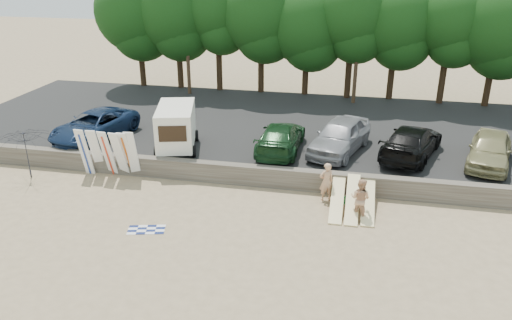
# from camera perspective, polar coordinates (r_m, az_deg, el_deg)

# --- Properties ---
(ground) EXTENTS (120.00, 120.00, 0.00)m
(ground) POSITION_cam_1_polar(r_m,az_deg,el_deg) (21.32, 4.30, -6.82)
(ground) COLOR tan
(ground) RESTS_ON ground
(seawall) EXTENTS (44.00, 0.50, 1.00)m
(seawall) POSITION_cam_1_polar(r_m,az_deg,el_deg) (23.74, 5.32, -2.25)
(seawall) COLOR #6B6356
(seawall) RESTS_ON ground
(parking_lot) EXTENTS (44.00, 14.50, 0.70)m
(parking_lot) POSITION_cam_1_polar(r_m,az_deg,el_deg) (30.73, 6.98, 3.31)
(parking_lot) COLOR #282828
(parking_lot) RESTS_ON ground
(treeline) EXTENTS (34.51, 6.79, 9.44)m
(treeline) POSITION_cam_1_polar(r_m,az_deg,el_deg) (36.21, 8.05, 16.14)
(treeline) COLOR #382616
(treeline) RESTS_ON parking_lot
(utility_poles) EXTENTS (25.80, 0.26, 9.00)m
(utility_poles) POSITION_cam_1_polar(r_m,az_deg,el_deg) (34.79, 11.63, 13.95)
(utility_poles) COLOR #473321
(utility_poles) RESTS_ON parking_lot
(box_trailer) EXTENTS (2.81, 4.01, 2.33)m
(box_trailer) POSITION_cam_1_polar(r_m,az_deg,el_deg) (26.66, -9.13, 3.90)
(box_trailer) COLOR white
(box_trailer) RESTS_ON parking_lot
(car_0) EXTENTS (3.79, 5.96, 1.53)m
(car_0) POSITION_cam_1_polar(r_m,az_deg,el_deg) (29.47, -17.97, 3.79)
(car_0) COLOR #132443
(car_0) RESTS_ON parking_lot
(car_1) EXTENTS (2.20, 5.22, 1.51)m
(car_1) POSITION_cam_1_polar(r_m,az_deg,el_deg) (26.28, 2.84, 2.60)
(car_1) COLOR #133519
(car_1) RESTS_ON parking_lot
(car_2) EXTENTS (3.54, 5.56, 1.76)m
(car_2) POSITION_cam_1_polar(r_m,az_deg,el_deg) (26.45, 9.57, 2.74)
(car_2) COLOR gray
(car_2) RESTS_ON parking_lot
(car_3) EXTENTS (3.88, 5.93, 1.60)m
(car_3) POSITION_cam_1_polar(r_m,az_deg,el_deg) (26.72, 17.34, 2.01)
(car_3) COLOR black
(car_3) RESTS_ON parking_lot
(car_4) EXTENTS (3.09, 5.07, 1.61)m
(car_4) POSITION_cam_1_polar(r_m,az_deg,el_deg) (27.06, 25.17, 1.11)
(car_4) COLOR #968F5F
(car_4) RESTS_ON parking_lot
(surfboard_upright_0) EXTENTS (0.54, 0.66, 2.55)m
(surfboard_upright_0) POSITION_cam_1_polar(r_m,az_deg,el_deg) (26.21, -19.00, 0.86)
(surfboard_upright_0) COLOR white
(surfboard_upright_0) RESTS_ON ground
(surfboard_upright_1) EXTENTS (0.56, 0.86, 2.50)m
(surfboard_upright_1) POSITION_cam_1_polar(r_m,az_deg,el_deg) (26.16, -17.80, 0.92)
(surfboard_upright_1) COLOR white
(surfboard_upright_1) RESTS_ON ground
(surfboard_upright_2) EXTENTS (0.56, 0.81, 2.52)m
(surfboard_upright_2) POSITION_cam_1_polar(r_m,az_deg,el_deg) (25.73, -16.60, 0.72)
(surfboard_upright_2) COLOR white
(surfboard_upright_2) RESTS_ON ground
(surfboard_upright_3) EXTENTS (0.59, 0.88, 2.50)m
(surfboard_upright_3) POSITION_cam_1_polar(r_m,az_deg,el_deg) (25.45, -15.34, 0.61)
(surfboard_upright_3) COLOR white
(surfboard_upright_3) RESTS_ON ground
(surfboard_upright_4) EXTENTS (0.56, 0.88, 2.50)m
(surfboard_upright_4) POSITION_cam_1_polar(r_m,az_deg,el_deg) (25.40, -14.51, 0.64)
(surfboard_upright_4) COLOR white
(surfboard_upright_4) RESTS_ON ground
(surfboard_upright_5) EXTENTS (0.54, 0.68, 2.54)m
(surfboard_upright_5) POSITION_cam_1_polar(r_m,az_deg,el_deg) (25.22, -13.93, 0.61)
(surfboard_upright_5) COLOR white
(surfboard_upright_5) RESTS_ON ground
(surfboard_low_0) EXTENTS (0.56, 2.90, 0.92)m
(surfboard_low_0) POSITION_cam_1_polar(r_m,az_deg,el_deg) (22.18, 9.26, -4.49)
(surfboard_low_0) COLOR #F9E29D
(surfboard_low_0) RESTS_ON ground
(surfboard_low_1) EXTENTS (0.56, 2.82, 1.15)m
(surfboard_low_1) POSITION_cam_1_polar(r_m,az_deg,el_deg) (22.09, 10.97, -4.40)
(surfboard_low_1) COLOR #F9E29D
(surfboard_low_1) RESTS_ON ground
(surfboard_low_2) EXTENTS (0.56, 2.89, 0.93)m
(surfboard_low_2) POSITION_cam_1_polar(r_m,az_deg,el_deg) (22.26, 12.69, -4.64)
(surfboard_low_2) COLOR #F9E29D
(surfboard_low_2) RESTS_ON ground
(beachgoer_a) EXTENTS (0.79, 0.68, 1.83)m
(beachgoer_a) POSITION_cam_1_polar(r_m,az_deg,el_deg) (22.69, 8.04, -2.47)
(beachgoer_a) COLOR tan
(beachgoer_a) RESTS_ON ground
(beachgoer_b) EXTENTS (1.07, 0.97, 1.80)m
(beachgoer_b) POSITION_cam_1_polar(r_m,az_deg,el_deg) (21.46, 11.82, -4.34)
(beachgoer_b) COLOR tan
(beachgoer_b) RESTS_ON ground
(cooler) EXTENTS (0.44, 0.38, 0.32)m
(cooler) POSITION_cam_1_polar(r_m,az_deg,el_deg) (22.88, 9.72, -4.47)
(cooler) COLOR green
(cooler) RESTS_ON ground
(gear_bag) EXTENTS (0.31, 0.26, 0.22)m
(gear_bag) POSITION_cam_1_polar(r_m,az_deg,el_deg) (23.06, 12.04, -4.56)
(gear_bag) COLOR orange
(gear_bag) RESTS_ON ground
(beach_towel) EXTENTS (1.82, 1.82, 0.00)m
(beach_towel) POSITION_cam_1_polar(r_m,az_deg,el_deg) (21.03, -12.42, -7.78)
(beach_towel) COLOR white
(beach_towel) RESTS_ON ground
(beach_umbrella) EXTENTS (3.03, 2.98, 2.50)m
(beach_umbrella) POSITION_cam_1_polar(r_m,az_deg,el_deg) (27.03, -24.57, 0.61)
(beach_umbrella) COLOR black
(beach_umbrella) RESTS_ON ground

